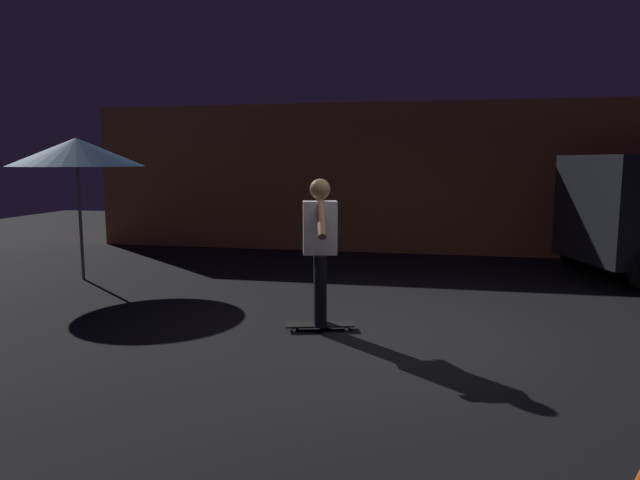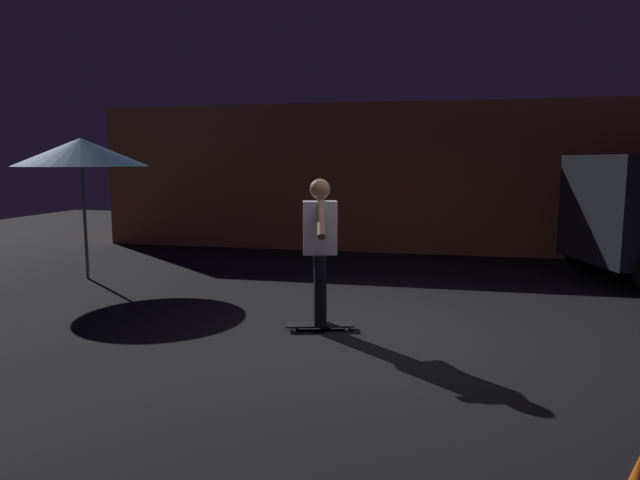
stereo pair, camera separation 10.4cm
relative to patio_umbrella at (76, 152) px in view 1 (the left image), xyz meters
name	(u,v)px [view 1 (the left image)]	position (x,y,z in m)	size (l,w,h in m)	color
ground_plane	(401,341)	(5.33, -2.24, -2.07)	(28.00, 28.00, 0.00)	black
low_building	(369,176)	(4.01, 5.93, -0.50)	(11.84, 4.37, 3.14)	#C67A47
patio_umbrella	(76,152)	(0.00, 0.00, 0.00)	(2.10, 2.10, 2.30)	slate
skateboard_ridden	(320,325)	(4.39, -2.01, -2.02)	(0.81, 0.39, 0.07)	black
skater	(320,241)	(4.39, -2.01, -1.04)	(0.42, 0.97, 1.67)	black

